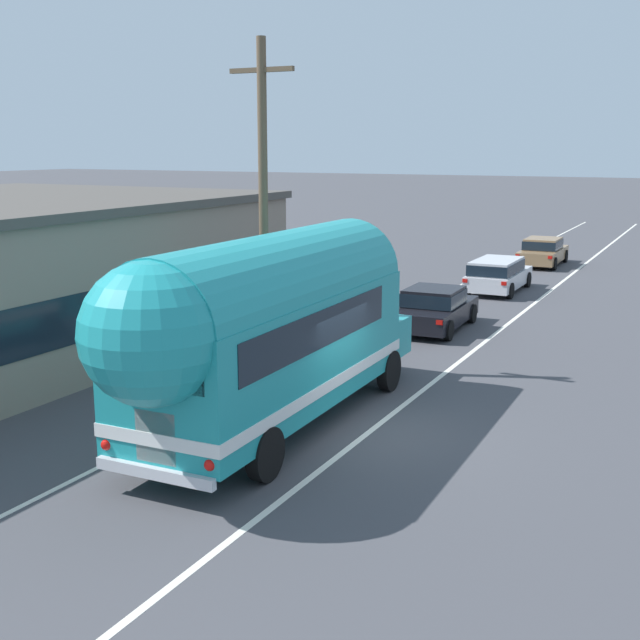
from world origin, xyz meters
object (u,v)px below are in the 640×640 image
utility_pole (263,203)px  car_second (498,273)px  painted_bus (265,326)px  car_third (543,251)px  car_lead (434,307)px

utility_pole → car_second: 15.17m
painted_bus → car_third: size_ratio=2.35×
car_second → car_lead: bearing=-90.4°
painted_bus → car_third: painted_bus is taller
painted_bus → car_third: bearing=90.0°
utility_pole → car_third: bearing=83.7°
car_lead → car_second: 7.79m
painted_bus → car_lead: size_ratio=2.46×
car_second → car_third: 8.60m
car_lead → painted_bus: bearing=-89.4°
painted_bus → car_lead: painted_bus is taller
utility_pole → car_third: 23.54m
utility_pole → painted_bus: 5.43m
car_second → car_third: same height
utility_pole → painted_bus: utility_pole is taller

